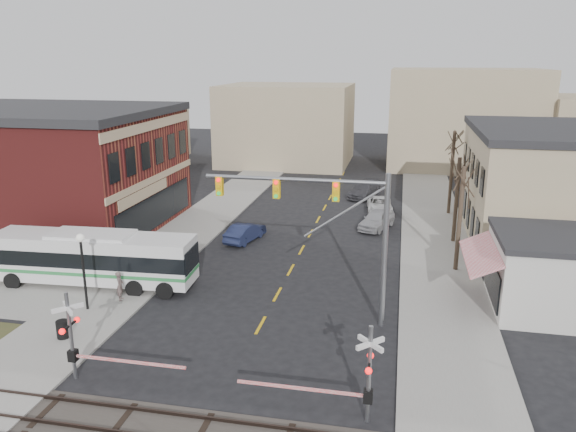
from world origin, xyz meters
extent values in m
plane|color=black|center=(0.00, 0.00, 0.00)|extent=(160.00, 160.00, 0.00)
cube|color=gray|center=(-9.50, 20.00, 0.06)|extent=(5.00, 60.00, 0.12)
cube|color=gray|center=(9.50, 20.00, 0.06)|extent=(5.00, 60.00, 0.12)
cube|color=#2D231E|center=(0.00, -6.08, 0.12)|extent=(160.00, 0.08, 0.14)
cube|color=tan|center=(-11.95, 16.00, 4.30)|extent=(0.10, 15.00, 0.50)
cube|color=tan|center=(-11.95, 16.00, 8.40)|extent=(0.10, 15.00, 0.70)
cube|color=black|center=(-11.95, 16.00, 1.80)|extent=(0.08, 13.00, 2.60)
cube|color=beige|center=(16.00, 7.00, 2.00)|extent=(8.00, 6.00, 4.00)
cube|color=red|center=(11.20, 7.00, 3.00)|extent=(1.68, 6.00, 0.87)
cylinder|color=#382B21|center=(10.50, 12.00, 3.50)|extent=(0.28, 0.28, 6.75)
cylinder|color=#382B21|center=(10.80, 18.00, 3.27)|extent=(0.28, 0.28, 6.30)
cylinder|color=#382B21|center=(11.00, 26.00, 3.72)|extent=(0.28, 0.28, 7.20)
cube|color=silver|center=(-11.13, 5.18, 1.81)|extent=(12.35, 3.28, 2.71)
cube|color=black|center=(-11.13, 5.18, 1.99)|extent=(12.40, 3.32, 0.92)
cube|color=#2A7F40|center=(-11.13, 5.18, 1.17)|extent=(12.40, 3.32, 0.20)
cylinder|color=black|center=(-11.13, 5.18, 0.51)|extent=(1.16, 2.70, 1.02)
cylinder|color=gray|center=(6.10, 3.28, 4.00)|extent=(0.28, 0.28, 8.00)
cylinder|color=gray|center=(1.51, 3.28, 7.50)|extent=(9.20, 0.20, 0.20)
cube|color=gold|center=(3.60, 3.28, 7.00)|extent=(0.35, 0.30, 1.00)
cube|color=gold|center=(0.60, 3.28, 7.00)|extent=(0.35, 0.30, 1.00)
cube|color=gold|center=(-2.40, 3.28, 7.00)|extent=(0.35, 0.30, 1.00)
cylinder|color=gray|center=(-6.62, -4.40, 2.00)|extent=(0.16, 0.16, 4.00)
cube|color=silver|center=(-6.62, -4.40, 3.30)|extent=(1.00, 1.00, 0.18)
cube|color=silver|center=(-6.62, -4.40, 3.30)|extent=(1.00, 1.00, 0.18)
sphere|color=#FF0C0C|center=(-6.62, -4.95, 2.50)|extent=(0.26, 0.26, 0.26)
sphere|color=#FF0C0C|center=(-6.62, -3.85, 2.50)|extent=(0.26, 0.26, 0.26)
cube|color=black|center=(-6.62, -4.40, 1.10)|extent=(0.35, 0.35, 0.50)
cube|color=#FF0C0C|center=(-4.02, -4.40, 1.10)|extent=(5.00, 0.10, 0.10)
cylinder|color=gray|center=(5.93, -4.90, 2.00)|extent=(0.16, 0.16, 4.00)
cube|color=silver|center=(5.93, -4.90, 3.30)|extent=(1.00, 1.00, 0.18)
cube|color=silver|center=(5.93, -4.90, 3.30)|extent=(1.00, 1.00, 0.18)
sphere|color=#FF0C0C|center=(5.93, -5.45, 2.50)|extent=(0.26, 0.26, 0.26)
sphere|color=#FF0C0C|center=(5.93, -4.35, 2.50)|extent=(0.26, 0.26, 0.26)
cube|color=black|center=(5.93, -4.90, 1.10)|extent=(0.35, 0.35, 0.50)
cube|color=#FF0C0C|center=(3.33, -4.90, 1.10)|extent=(5.00, 0.10, 0.10)
cylinder|color=black|center=(-9.69, 1.79, 2.08)|extent=(0.14, 0.14, 3.93)
sphere|color=silver|center=(-9.69, 1.79, 4.20)|extent=(0.44, 0.44, 0.44)
cylinder|color=black|center=(-9.10, -1.41, 0.56)|extent=(0.60, 0.60, 0.89)
imported|color=#98989D|center=(5.00, 20.41, 0.76)|extent=(3.16, 4.82, 1.52)
imported|color=#171D39|center=(-4.54, 15.21, 0.69)|extent=(2.42, 4.41, 1.38)
imported|color=silver|center=(5.00, 25.61, 0.64)|extent=(2.54, 4.79, 1.28)
imported|color=#37373B|center=(3.29, 30.81, 0.72)|extent=(3.55, 5.35, 1.44)
imported|color=#5B4B49|center=(-8.47, 3.25, 0.97)|extent=(0.56, 0.71, 1.69)
imported|color=#313E56|center=(-11.29, 6.57, 0.96)|extent=(1.02, 1.03, 1.68)
camera|label=1|loc=(6.65, -23.54, 13.37)|focal=35.00mm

